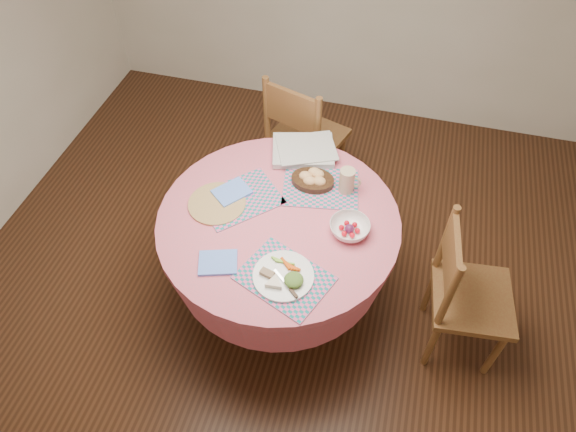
% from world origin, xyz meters
% --- Properties ---
extents(ground, '(4.00, 4.00, 0.00)m').
position_xyz_m(ground, '(0.00, 0.00, 0.00)').
color(ground, '#331C0F').
rests_on(ground, ground).
extents(room_envelope, '(4.01, 4.01, 2.71)m').
position_xyz_m(room_envelope, '(0.00, 0.00, 1.71)').
color(room_envelope, silver).
rests_on(room_envelope, ground).
extents(dining_table, '(1.24, 1.24, 0.75)m').
position_xyz_m(dining_table, '(0.00, 0.00, 0.56)').
color(dining_table, '#C55C73').
rests_on(dining_table, ground).
extents(chair_right, '(0.45, 0.47, 0.92)m').
position_xyz_m(chair_right, '(0.99, -0.02, 0.48)').
color(chair_right, brown).
rests_on(chair_right, ground).
extents(chair_back, '(0.56, 0.55, 0.97)m').
position_xyz_m(chair_back, '(-0.10, 0.92, 0.51)').
color(chair_back, brown).
rests_on(chair_back, ground).
extents(placemat_front, '(0.48, 0.43, 0.01)m').
position_xyz_m(placemat_front, '(0.13, -0.35, 0.75)').
color(placemat_front, '#157779').
rests_on(placemat_front, dining_table).
extents(placemat_left, '(0.50, 0.49, 0.01)m').
position_xyz_m(placemat_left, '(-0.23, 0.07, 0.75)').
color(placemat_left, '#157779').
rests_on(placemat_left, dining_table).
extents(placemat_back, '(0.45, 0.36, 0.01)m').
position_xyz_m(placemat_back, '(0.16, 0.26, 0.75)').
color(placemat_back, '#157779').
rests_on(placemat_back, dining_table).
extents(wicker_trivet, '(0.30, 0.30, 0.01)m').
position_xyz_m(wicker_trivet, '(-0.33, 0.01, 0.76)').
color(wicker_trivet, olive).
rests_on(wicker_trivet, dining_table).
extents(napkin_near, '(0.21, 0.19, 0.01)m').
position_xyz_m(napkin_near, '(-0.20, -0.35, 0.76)').
color(napkin_near, '#5F8CF5').
rests_on(napkin_near, dining_table).
extents(napkin_far, '(0.22, 0.23, 0.01)m').
position_xyz_m(napkin_far, '(-0.28, 0.10, 0.76)').
color(napkin_far, '#5F8CF5').
rests_on(napkin_far, placemat_left).
extents(dinner_plate, '(0.28, 0.28, 0.05)m').
position_xyz_m(dinner_plate, '(0.13, -0.35, 0.77)').
color(dinner_plate, white).
rests_on(dinner_plate, placemat_front).
extents(bread_bowl, '(0.23, 0.23, 0.08)m').
position_xyz_m(bread_bowl, '(0.11, 0.28, 0.79)').
color(bread_bowl, black).
rests_on(bread_bowl, placemat_back).
extents(latte_mug, '(0.12, 0.08, 0.14)m').
position_xyz_m(latte_mug, '(0.30, 0.28, 0.83)').
color(latte_mug, tan).
rests_on(latte_mug, placemat_back).
extents(fruit_bowl, '(0.24, 0.24, 0.06)m').
position_xyz_m(fruit_bowl, '(0.36, 0.00, 0.78)').
color(fruit_bowl, white).
rests_on(fruit_bowl, dining_table).
extents(newspaper_stack, '(0.42, 0.36, 0.04)m').
position_xyz_m(newspaper_stack, '(0.01, 0.50, 0.78)').
color(newspaper_stack, silver).
rests_on(newspaper_stack, dining_table).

